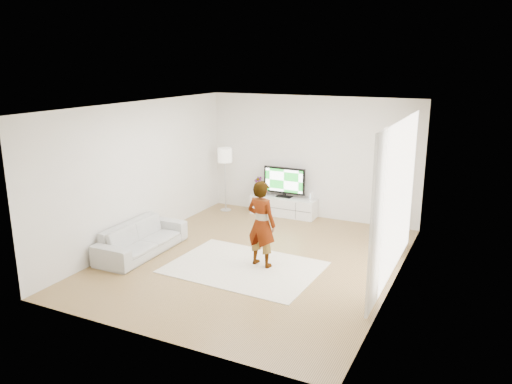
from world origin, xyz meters
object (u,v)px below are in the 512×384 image
at_px(media_console, 283,206).
at_px(sofa, 142,238).
at_px(player, 261,224).
at_px(television, 284,181).
at_px(rug, 244,267).
at_px(floor_lamp, 225,158).

height_order(media_console, sofa, sofa).
height_order(media_console, player, player).
bearing_deg(television, rug, -79.69).
relative_size(media_console, television, 1.54).
height_order(player, sofa, player).
bearing_deg(television, floor_lamp, -169.45).
relative_size(media_console, rug, 0.61).
xyz_separation_m(media_console, television, (0.00, 0.03, 0.61)).
xyz_separation_m(media_console, player, (0.82, -2.96, 0.57)).
bearing_deg(rug, television, 100.31).
distance_m(media_console, player, 3.12).
bearing_deg(rug, media_console, 100.39).
distance_m(television, rug, 3.35).
bearing_deg(player, rug, 52.95).
height_order(media_console, floor_lamp, floor_lamp).
xyz_separation_m(sofa, floor_lamp, (0.06, 3.14, 1.01)).
distance_m(media_console, floor_lamp, 1.81).
bearing_deg(television, sofa, -113.63).
bearing_deg(media_console, floor_lamp, -170.52).
xyz_separation_m(media_console, sofa, (-1.49, -3.38, 0.07)).
bearing_deg(television, player, -74.69).
xyz_separation_m(player, floor_lamp, (-2.25, 2.72, 0.51)).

